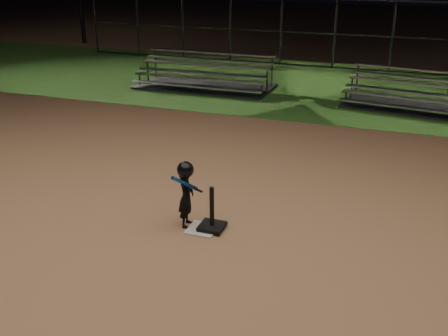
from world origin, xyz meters
TOP-DOWN VIEW (x-y plane):
  - ground at (0.00, 0.00)m, footprint 80.00×80.00m
  - grass_strip at (0.00, 10.00)m, footprint 60.00×8.00m
  - home_plate at (0.00, 0.00)m, footprint 0.45×0.45m
  - batting_tee at (0.14, 0.06)m, footprint 0.38×0.38m
  - child_batter at (-0.28, 0.05)m, footprint 0.41×0.58m
  - bleacher_left at (-3.36, 8.63)m, footprint 4.23×2.08m
  - bleacher_right at (3.11, 8.29)m, footprint 4.28×2.55m
  - backstop_fence at (0.00, 13.00)m, footprint 20.08×0.08m

SIDE VIEW (x-z plane):
  - ground at x=0.00m, z-range 0.00..0.00m
  - grass_strip at x=0.00m, z-range 0.00..0.01m
  - home_plate at x=0.00m, z-range 0.00..0.02m
  - batting_tee at x=0.14m, z-range -0.20..0.49m
  - bleacher_right at x=3.11m, z-range -0.29..0.70m
  - bleacher_left at x=-3.36m, z-range -0.30..0.73m
  - child_batter at x=-0.28m, z-range 0.03..1.11m
  - backstop_fence at x=0.00m, z-range 0.00..2.50m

